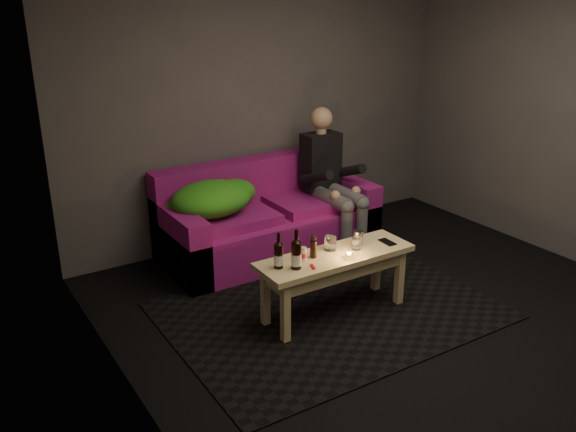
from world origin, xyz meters
The scene contains 17 objects.
floor centered at (0.00, 0.00, 0.00)m, with size 4.50×4.50×0.00m, color black.
room centered at (0.00, 0.47, 1.64)m, with size 4.50×4.50×4.50m.
rug centered at (-0.41, 0.60, 0.01)m, with size 2.42×1.76×0.01m, color black.
sofa centered at (-0.25, 1.82, 0.30)m, with size 1.94×0.87×0.83m.
green_blanket centered at (-0.77, 1.81, 0.63)m, with size 0.85×0.58×0.29m.
person centered at (0.35, 1.66, 0.67)m, with size 0.35×0.81×1.30m.
coffee_table centered at (-0.41, 0.55, 0.41)m, with size 1.21×0.39×0.50m.
beer_bottle_a centered at (-0.88, 0.58, 0.59)m, with size 0.07×0.07×0.26m.
beer_bottle_b centered at (-0.78, 0.50, 0.60)m, with size 0.07×0.07×0.29m.
salt_shaker centered at (-0.66, 0.60, 0.54)m, with size 0.04×0.04×0.09m, color silver.
pepper_mill centered at (-0.58, 0.59, 0.56)m, with size 0.05×0.05×0.13m, color black.
tumbler_back centered at (-0.40, 0.63, 0.55)m, with size 0.09×0.09×0.10m, color white.
tealight centered at (-0.36, 0.45, 0.52)m, with size 0.06×0.06×0.04m.
tumbler_front centered at (-0.23, 0.54, 0.54)m, with size 0.07×0.07×0.08m, color white.
steel_cup centered at (-0.16, 0.60, 0.55)m, with size 0.08×0.08×0.11m, color #AAADB1.
smartphone centered at (0.05, 0.51, 0.50)m, with size 0.07×0.14×0.01m, color black.
red_lighter centered at (-0.68, 0.45, 0.50)m, with size 0.02×0.07×0.01m, color red.
Camera 1 is at (-2.88, -2.69, 2.32)m, focal length 38.00 mm.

